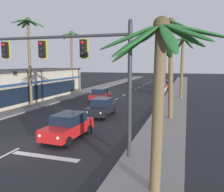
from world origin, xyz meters
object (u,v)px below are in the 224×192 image
at_px(sedan_parked_mid_kerb, 161,88).
at_px(palm_right_nearest, 160,71).
at_px(palm_right_third, 182,57).
at_px(palm_right_second, 171,55).
at_px(sedan_oncoming_far, 100,95).
at_px(sedan_parked_nearest_kerb, 164,84).
at_px(sedan_third_in_queue, 102,107).
at_px(sedan_lead_at_stop_bar, 68,126).
at_px(storefront_strip_left, 18,85).
at_px(traffic_signal_mast, 69,60).
at_px(palm_left_second, 29,43).
at_px(palm_left_third, 71,50).

distance_m(sedan_parked_mid_kerb, palm_right_nearest, 31.41).
bearing_deg(palm_right_third, palm_right_second, -93.10).
height_order(sedan_oncoming_far, sedan_parked_nearest_kerb, same).
bearing_deg(sedan_third_in_queue, sedan_oncoming_far, 111.18).
distance_m(sedan_lead_at_stop_bar, storefront_strip_left, 18.59).
xyz_separation_m(traffic_signal_mast, palm_left_second, (-10.63, 10.93, 2.07)).
height_order(palm_right_nearest, palm_right_second, palm_right_second).
xyz_separation_m(sedan_parked_mid_kerb, palm_right_nearest, (3.16, -31.01, 3.87)).
bearing_deg(storefront_strip_left, palm_right_nearest, -40.35).
bearing_deg(sedan_parked_mid_kerb, sedan_parked_nearest_kerb, 90.65).
height_order(sedan_lead_at_stop_bar, sedan_oncoming_far, same).
height_order(palm_left_third, palm_right_third, palm_left_third).
relative_size(sedan_parked_nearest_kerb, storefront_strip_left, 0.19).
bearing_deg(palm_left_third, sedan_lead_at_stop_bar, -63.70).
height_order(sedan_oncoming_far, palm_left_third, palm_left_third).
relative_size(sedan_lead_at_stop_bar, palm_right_third, 0.53).
bearing_deg(sedan_parked_mid_kerb, sedan_lead_at_stop_bar, -97.22).
relative_size(traffic_signal_mast, sedan_oncoming_far, 2.26).
xyz_separation_m(palm_left_third, palm_right_nearest, (16.80, -25.97, -2.28)).
bearing_deg(palm_left_third, sedan_parked_mid_kerb, 20.26).
xyz_separation_m(sedan_oncoming_far, palm_right_third, (10.12, 4.85, 4.95)).
xyz_separation_m(sedan_oncoming_far, sedan_parked_nearest_kerb, (6.66, 18.18, 0.00)).
bearing_deg(sedan_oncoming_far, palm_left_third, 141.26).
height_order(palm_left_third, palm_right_nearest, palm_left_third).
relative_size(sedan_oncoming_far, palm_right_third, 0.53).
bearing_deg(sedan_parked_mid_kerb, sedan_oncoming_far, -122.53).
relative_size(sedan_third_in_queue, sedan_parked_nearest_kerb, 1.01).
relative_size(sedan_parked_nearest_kerb, palm_right_nearest, 0.67).
xyz_separation_m(sedan_parked_mid_kerb, palm_right_second, (2.69, -18.37, 4.84)).
bearing_deg(storefront_strip_left, sedan_parked_nearest_kerb, 51.24).
bearing_deg(storefront_strip_left, sedan_oncoming_far, 16.70).
bearing_deg(sedan_lead_at_stop_bar, palm_right_third, 71.78).
bearing_deg(sedan_third_in_queue, palm_right_second, 4.48).
bearing_deg(traffic_signal_mast, palm_right_nearest, -29.91).
distance_m(traffic_signal_mast, sedan_parked_nearest_kerb, 35.95).
height_order(palm_right_second, palm_right_third, palm_right_second).
relative_size(sedan_parked_nearest_kerb, sedan_parked_mid_kerb, 1.00).
xyz_separation_m(palm_right_nearest, storefront_strip_left, (-20.36, 17.30, -2.65)).
xyz_separation_m(sedan_third_in_queue, palm_left_third, (-10.11, 13.82, 6.15)).
bearing_deg(traffic_signal_mast, sedan_parked_mid_kerb, 85.88).
height_order(sedan_oncoming_far, sedan_parked_mid_kerb, same).
relative_size(sedan_parked_mid_kerb, palm_right_nearest, 0.67).
distance_m(traffic_signal_mast, palm_left_third, 25.83).
height_order(palm_left_second, palm_right_second, palm_left_second).
relative_size(palm_right_second, palm_right_third, 1.03).
height_order(palm_right_third, storefront_strip_left, palm_right_third).
bearing_deg(palm_right_third, sedan_lead_at_stop_bar, -108.22).
bearing_deg(palm_left_second, sedan_oncoming_far, 47.86).
height_order(sedan_lead_at_stop_bar, sedan_parked_mid_kerb, same).
relative_size(sedan_third_in_queue, storefront_strip_left, 0.19).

